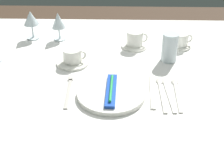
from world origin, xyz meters
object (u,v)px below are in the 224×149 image
Objects in this scene: wine_glass_right at (58,22)px; fork_outer at (69,89)px; dinner_plate at (111,94)px; toothbrush_package at (111,90)px; coffee_cup_left at (73,56)px; coffee_cup_far at (135,38)px; coffee_cup_right at (180,39)px; drink_tumbler at (169,49)px; dinner_knife at (152,92)px; spoon_tea at (177,91)px; wine_glass_centre at (31,19)px; spoon_dessert at (167,90)px; spoon_soup at (161,90)px.

fork_outer is at bearing -76.12° from wine_glass_right.
dinner_plate is 1.21× the size of toothbrush_package.
fork_outer is 2.23× the size of coffee_cup_left.
coffee_cup_far is at bearing 75.99° from toothbrush_package.
coffee_cup_right is 0.16m from drink_tumbler.
coffee_cup_left reaches higher than fork_outer.
coffee_cup_left is at bearing 146.26° from dinner_knife.
dinner_knife is at bearing -2.39° from fork_outer.
coffee_cup_far reaches higher than fork_outer.
spoon_tea is at bearing -0.10° from fork_outer.
toothbrush_package is at bearing -50.60° from wine_glass_centre.
dinner_knife is 2.19× the size of coffee_cup_left.
coffee_cup_far is 0.69× the size of wine_glass_centre.
toothbrush_package is 0.92× the size of spoon_dessert.
coffee_cup_far is (-0.05, 0.39, 0.04)m from dinner_knife.
spoon_soup is 0.06m from spoon_tea.
dinner_knife is at bearing -112.15° from coffee_cup_right.
wine_glass_right is (-0.47, 0.46, 0.09)m from spoon_soup.
drink_tumbler reaches higher than dinner_plate.
coffee_cup_right is 0.60m from wine_glass_right.
fork_outer is 0.48m from wine_glass_right.
dinner_knife is 0.04m from spoon_soup.
toothbrush_package is at bearing -60.78° from wine_glass_right.
wine_glass_right reaches higher than coffee_cup_far.
coffee_cup_far is (-0.09, 0.38, 0.04)m from spoon_soup.
coffee_cup_right is at bearing 53.19° from toothbrush_package.
coffee_cup_right is at bearing 71.60° from spoon_soup.
fork_outer is 0.99× the size of spoon_dessert.
spoon_tea is at bearing 8.00° from dinner_plate.
dinner_knife is (0.32, -0.01, 0.00)m from fork_outer.
wine_glass_centre reaches higher than wine_glass_right.
coffee_cup_right is 0.73× the size of wine_glass_centre.
wine_glass_centre reaches higher than coffee_cup_right.
wine_glass_centre is 1.02× the size of wine_glass_right.
drink_tumbler reaches higher than coffee_cup_right.
fork_outer is at bearing 177.61° from dinner_knife.
dinner_plate is 1.15× the size of dinner_knife.
drink_tumbler is (0.06, 0.25, 0.05)m from spoon_soup.
drink_tumbler is at bearing 48.63° from dinner_plate.
wine_glass_right is at bearing -4.56° from wine_glass_centre.
spoon_dessert is (0.06, 0.02, 0.00)m from dinner_knife.
coffee_cup_left is at bearing -159.49° from coffee_cup_right.
wine_glass_centre reaches higher than drink_tumbler.
coffee_cup_far is 0.39m from wine_glass_right.
coffee_cup_far reaches higher than toothbrush_package.
coffee_cup_right is (0.32, 0.43, 0.03)m from dinner_plate.
spoon_dessert is at bearing 14.39° from dinner_knife.
coffee_cup_far reaches higher than coffee_cup_right.
wine_glass_right is (-0.10, 0.25, 0.06)m from coffee_cup_left.
coffee_cup_far reaches higher than spoon_tea.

